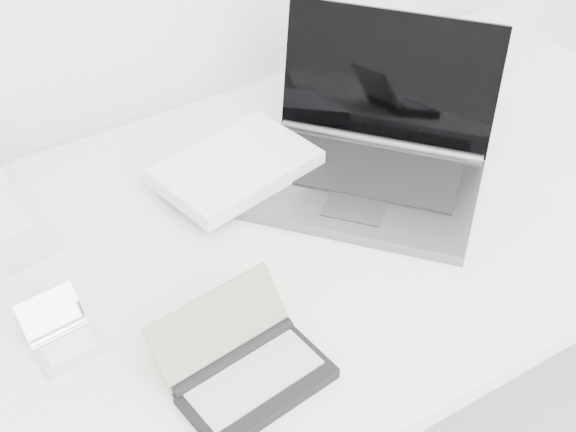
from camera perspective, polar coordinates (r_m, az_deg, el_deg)
desk at (r=1.31m, az=0.19°, el=-2.08°), size 1.60×0.80×0.73m
laptop_large at (r=1.35m, az=3.08°, el=4.05°), size 0.57×0.48×0.25m
pda_silver at (r=1.14m, az=-15.67°, el=-8.40°), size 0.09×0.11×0.06m
palmtop_charcoal at (r=1.06m, az=-2.96°, el=-10.85°), size 0.21×0.19×0.09m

